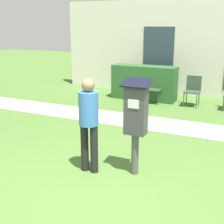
{
  "coord_description": "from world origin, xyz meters",
  "views": [
    {
      "loc": [
        1.86,
        -3.53,
        2.41
      ],
      "look_at": [
        -0.17,
        0.78,
        1.05
      ],
      "focal_mm": 50.0,
      "sensor_mm": 36.0,
      "label": 1
    }
  ],
  "objects_px": {
    "person_standing": "(89,118)",
    "outdoor_chair_left": "(155,86)",
    "outdoor_chair_middle": "(193,88)",
    "parking_meter": "(136,115)"
  },
  "relations": [
    {
      "from": "parking_meter",
      "to": "outdoor_chair_left",
      "type": "xyz_separation_m",
      "value": [
        -1.18,
        4.76,
        -0.49
      ]
    },
    {
      "from": "parking_meter",
      "to": "outdoor_chair_middle",
      "type": "xyz_separation_m",
      "value": [
        -0.05,
        4.91,
        -0.49
      ]
    },
    {
      "from": "person_standing",
      "to": "outdoor_chair_left",
      "type": "xyz_separation_m",
      "value": [
        -0.46,
        5.0,
        -0.4
      ]
    },
    {
      "from": "person_standing",
      "to": "outdoor_chair_left",
      "type": "distance_m",
      "value": 5.03
    },
    {
      "from": "parking_meter",
      "to": "outdoor_chair_middle",
      "type": "bearing_deg",
      "value": 90.64
    },
    {
      "from": "person_standing",
      "to": "outdoor_chair_left",
      "type": "height_order",
      "value": "person_standing"
    },
    {
      "from": "person_standing",
      "to": "outdoor_chair_middle",
      "type": "height_order",
      "value": "person_standing"
    },
    {
      "from": "parking_meter",
      "to": "outdoor_chair_middle",
      "type": "distance_m",
      "value": 4.93
    },
    {
      "from": "outdoor_chair_middle",
      "to": "person_standing",
      "type": "bearing_deg",
      "value": -101.14
    },
    {
      "from": "parking_meter",
      "to": "person_standing",
      "type": "distance_m",
      "value": 0.76
    }
  ]
}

